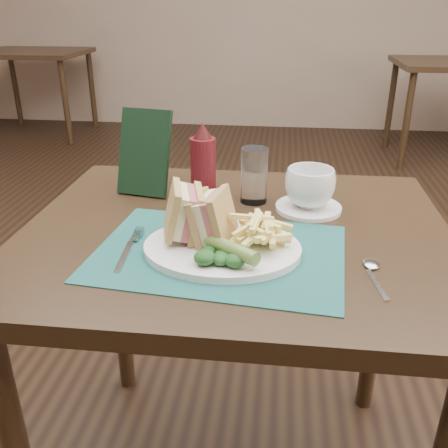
{
  "coord_description": "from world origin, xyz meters",
  "views": [
    {
      "loc": [
        0.09,
        -1.45,
        1.2
      ],
      "look_at": [
        -0.02,
        -0.58,
        0.8
      ],
      "focal_mm": 40.0,
      "sensor_mm": 36.0,
      "label": 1
    }
  ],
  "objects_px": {
    "sandwich_half_b": "(202,215)",
    "coffee_cup": "(310,187)",
    "saucer": "(308,208)",
    "table_bg_left": "(39,94)",
    "sandwich_half_a": "(172,212)",
    "table_main": "(234,367)",
    "drinking_glass": "(254,175)",
    "placemat": "(219,252)",
    "plate": "(222,248)",
    "ketchup_bottle": "(203,162)",
    "check_presenter": "(144,153)"
  },
  "relations": [
    {
      "from": "placemat",
      "to": "check_presenter",
      "type": "xyz_separation_m",
      "value": [
        -0.22,
        0.3,
        0.1
      ]
    },
    {
      "from": "table_bg_left",
      "to": "sandwich_half_a",
      "type": "bearing_deg",
      "value": -60.18
    },
    {
      "from": "table_bg_left",
      "to": "saucer",
      "type": "distance_m",
      "value": 4.07
    },
    {
      "from": "plate",
      "to": "drinking_glass",
      "type": "relative_size",
      "value": 2.31
    },
    {
      "from": "saucer",
      "to": "table_main",
      "type": "bearing_deg",
      "value": -142.88
    },
    {
      "from": "plate",
      "to": "drinking_glass",
      "type": "xyz_separation_m",
      "value": [
        0.04,
        0.27,
        0.06
      ]
    },
    {
      "from": "plate",
      "to": "ketchup_bottle",
      "type": "relative_size",
      "value": 1.61
    },
    {
      "from": "check_presenter",
      "to": "coffee_cup",
      "type": "bearing_deg",
      "value": 0.67
    },
    {
      "from": "sandwich_half_a",
      "to": "drinking_glass",
      "type": "xyz_separation_m",
      "value": [
        0.14,
        0.25,
        -0.01
      ]
    },
    {
      "from": "placemat",
      "to": "sandwich_half_a",
      "type": "bearing_deg",
      "value": 166.47
    },
    {
      "from": "table_main",
      "to": "saucer",
      "type": "xyz_separation_m",
      "value": [
        0.16,
        0.12,
        0.38
      ]
    },
    {
      "from": "placemat",
      "to": "check_presenter",
      "type": "distance_m",
      "value": 0.39
    },
    {
      "from": "table_bg_left",
      "to": "sandwich_half_a",
      "type": "xyz_separation_m",
      "value": [
        2.03,
        -3.55,
        0.45
      ]
    },
    {
      "from": "sandwich_half_b",
      "to": "table_main",
      "type": "bearing_deg",
      "value": 69.45
    },
    {
      "from": "table_main",
      "to": "table_bg_left",
      "type": "relative_size",
      "value": 1.0
    },
    {
      "from": "table_bg_left",
      "to": "drinking_glass",
      "type": "xyz_separation_m",
      "value": [
        2.17,
        -3.3,
        0.44
      ]
    },
    {
      "from": "check_presenter",
      "to": "placemat",
      "type": "bearing_deg",
      "value": -43.24
    },
    {
      "from": "saucer",
      "to": "table_bg_left",
      "type": "bearing_deg",
      "value": 124.6
    },
    {
      "from": "sandwich_half_b",
      "to": "coffee_cup",
      "type": "height_order",
      "value": "sandwich_half_b"
    },
    {
      "from": "saucer",
      "to": "sandwich_half_a",
      "type": "bearing_deg",
      "value": -142.03
    },
    {
      "from": "sandwich_half_b",
      "to": "coffee_cup",
      "type": "xyz_separation_m",
      "value": [
        0.21,
        0.21,
        -0.01
      ]
    },
    {
      "from": "ketchup_bottle",
      "to": "sandwich_half_a",
      "type": "bearing_deg",
      "value": -94.82
    },
    {
      "from": "table_main",
      "to": "placemat",
      "type": "distance_m",
      "value": 0.39
    },
    {
      "from": "table_bg_left",
      "to": "coffee_cup",
      "type": "xyz_separation_m",
      "value": [
        2.3,
        -3.34,
        0.43
      ]
    },
    {
      "from": "coffee_cup",
      "to": "ketchup_bottle",
      "type": "relative_size",
      "value": 0.61
    },
    {
      "from": "ketchup_bottle",
      "to": "placemat",
      "type": "bearing_deg",
      "value": -74.96
    },
    {
      "from": "coffee_cup",
      "to": "ketchup_bottle",
      "type": "xyz_separation_m",
      "value": [
        -0.25,
        0.04,
        0.04
      ]
    },
    {
      "from": "sandwich_half_b",
      "to": "saucer",
      "type": "distance_m",
      "value": 0.31
    },
    {
      "from": "placemat",
      "to": "sandwich_half_b",
      "type": "distance_m",
      "value": 0.08
    },
    {
      "from": "sandwich_half_b",
      "to": "saucer",
      "type": "relative_size",
      "value": 0.67
    },
    {
      "from": "table_main",
      "to": "plate",
      "type": "xyz_separation_m",
      "value": [
        -0.02,
        -0.11,
        0.38
      ]
    },
    {
      "from": "sandwich_half_b",
      "to": "sandwich_half_a",
      "type": "bearing_deg",
      "value": -170.98
    },
    {
      "from": "placemat",
      "to": "saucer",
      "type": "relative_size",
      "value": 3.12
    },
    {
      "from": "plate",
      "to": "sandwich_half_b",
      "type": "bearing_deg",
      "value": 153.47
    },
    {
      "from": "coffee_cup",
      "to": "drinking_glass",
      "type": "distance_m",
      "value": 0.13
    },
    {
      "from": "coffee_cup",
      "to": "table_main",
      "type": "bearing_deg",
      "value": -142.88
    },
    {
      "from": "saucer",
      "to": "ketchup_bottle",
      "type": "height_order",
      "value": "ketchup_bottle"
    },
    {
      "from": "table_bg_left",
      "to": "sandwich_half_b",
      "type": "distance_m",
      "value": 4.14
    },
    {
      "from": "plate",
      "to": "saucer",
      "type": "bearing_deg",
      "value": 53.98
    },
    {
      "from": "table_main",
      "to": "drinking_glass",
      "type": "height_order",
      "value": "drinking_glass"
    },
    {
      "from": "plate",
      "to": "check_presenter",
      "type": "bearing_deg",
      "value": 127.23
    },
    {
      "from": "sandwich_half_b",
      "to": "drinking_glass",
      "type": "relative_size",
      "value": 0.77
    },
    {
      "from": "ketchup_bottle",
      "to": "check_presenter",
      "type": "xyz_separation_m",
      "value": [
        -0.15,
        0.03,
        0.01
      ]
    },
    {
      "from": "table_bg_left",
      "to": "check_presenter",
      "type": "bearing_deg",
      "value": -59.76
    },
    {
      "from": "drinking_glass",
      "to": "placemat",
      "type": "bearing_deg",
      "value": -100.09
    },
    {
      "from": "table_main",
      "to": "drinking_glass",
      "type": "xyz_separation_m",
      "value": [
        0.03,
        0.15,
        0.44
      ]
    },
    {
      "from": "table_main",
      "to": "saucer",
      "type": "relative_size",
      "value": 6.0
    },
    {
      "from": "table_bg_left",
      "to": "check_presenter",
      "type": "distance_m",
      "value": 3.81
    },
    {
      "from": "plate",
      "to": "coffee_cup",
      "type": "relative_size",
      "value": 2.66
    },
    {
      "from": "sandwich_half_b",
      "to": "ketchup_bottle",
      "type": "height_order",
      "value": "ketchup_bottle"
    }
  ]
}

